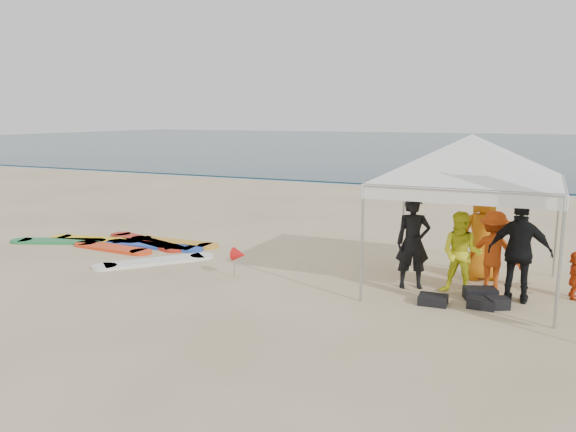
{
  "coord_description": "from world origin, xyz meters",
  "views": [
    {
      "loc": [
        4.55,
        -8.13,
        3.32
      ],
      "look_at": [
        -0.35,
        2.6,
        1.2
      ],
      "focal_mm": 35.0,
      "sensor_mm": 36.0,
      "label": 1
    }
  ],
  "objects_px": {
    "person_seated": "(576,275)",
    "canopy_tent": "(472,135)",
    "person_orange_b": "(483,235)",
    "person_black_b": "(520,252)",
    "person_black_a": "(413,243)",
    "person_yellow": "(461,254)",
    "surfboard_spread": "(129,245)",
    "person_orange_a": "(493,252)",
    "marker_pennant": "(239,255)"
  },
  "relations": [
    {
      "from": "person_black_a",
      "to": "canopy_tent",
      "type": "relative_size",
      "value": 0.4
    },
    {
      "from": "person_black_a",
      "to": "person_black_b",
      "type": "xyz_separation_m",
      "value": [
        1.92,
        -0.07,
        0.02
      ]
    },
    {
      "from": "person_seated",
      "to": "canopy_tent",
      "type": "bearing_deg",
      "value": 92.39
    },
    {
      "from": "person_seated",
      "to": "canopy_tent",
      "type": "xyz_separation_m",
      "value": [
        -1.93,
        -0.19,
        2.52
      ]
    },
    {
      "from": "person_orange_a",
      "to": "person_seated",
      "type": "distance_m",
      "value": 1.48
    },
    {
      "from": "person_orange_a",
      "to": "person_black_b",
      "type": "xyz_separation_m",
      "value": [
        0.47,
        -0.42,
        0.14
      ]
    },
    {
      "from": "person_black_b",
      "to": "person_seated",
      "type": "distance_m",
      "value": 1.25
    },
    {
      "from": "canopy_tent",
      "to": "marker_pennant",
      "type": "bearing_deg",
      "value": -164.3
    },
    {
      "from": "person_orange_a",
      "to": "person_seated",
      "type": "height_order",
      "value": "person_orange_a"
    },
    {
      "from": "person_seated",
      "to": "person_orange_a",
      "type": "bearing_deg",
      "value": 95.48
    },
    {
      "from": "person_black_a",
      "to": "person_orange_b",
      "type": "distance_m",
      "value": 1.63
    },
    {
      "from": "person_black_a",
      "to": "person_yellow",
      "type": "relative_size",
      "value": 1.14
    },
    {
      "from": "canopy_tent",
      "to": "person_orange_a",
      "type": "bearing_deg",
      "value": -3.21
    },
    {
      "from": "person_black_a",
      "to": "person_black_b",
      "type": "bearing_deg",
      "value": -25.02
    },
    {
      "from": "person_orange_b",
      "to": "person_black_b",
      "type": "bearing_deg",
      "value": 94.47
    },
    {
      "from": "person_orange_a",
      "to": "surfboard_spread",
      "type": "distance_m",
      "value": 8.83
    },
    {
      "from": "person_orange_b",
      "to": "canopy_tent",
      "type": "xyz_separation_m",
      "value": [
        -0.23,
        -0.75,
        2.02
      ]
    },
    {
      "from": "person_orange_a",
      "to": "canopy_tent",
      "type": "relative_size",
      "value": 0.35
    },
    {
      "from": "person_black_a",
      "to": "canopy_tent",
      "type": "xyz_separation_m",
      "value": [
        0.94,
        0.38,
        2.06
      ]
    },
    {
      "from": "surfboard_spread",
      "to": "person_seated",
      "type": "bearing_deg",
      "value": 0.74
    },
    {
      "from": "marker_pennant",
      "to": "surfboard_spread",
      "type": "xyz_separation_m",
      "value": [
        -3.97,
        1.28,
        -0.46
      ]
    },
    {
      "from": "person_seated",
      "to": "person_black_b",
      "type": "bearing_deg",
      "value": 120.72
    },
    {
      "from": "person_black_b",
      "to": "person_orange_b",
      "type": "xyz_separation_m",
      "value": [
        -0.75,
        1.21,
        0.02
      ]
    },
    {
      "from": "person_yellow",
      "to": "surfboard_spread",
      "type": "distance_m",
      "value": 8.32
    },
    {
      "from": "person_black_a",
      "to": "marker_pennant",
      "type": "distance_m",
      "value": 3.51
    },
    {
      "from": "person_seated",
      "to": "canopy_tent",
      "type": "distance_m",
      "value": 3.18
    },
    {
      "from": "marker_pennant",
      "to": "person_seated",
      "type": "bearing_deg",
      "value": 12.67
    },
    {
      "from": "person_yellow",
      "to": "canopy_tent",
      "type": "bearing_deg",
      "value": 92.79
    },
    {
      "from": "person_black_b",
      "to": "surfboard_spread",
      "type": "height_order",
      "value": "person_black_b"
    },
    {
      "from": "person_seated",
      "to": "marker_pennant",
      "type": "relative_size",
      "value": 1.39
    },
    {
      "from": "surfboard_spread",
      "to": "person_black_a",
      "type": "bearing_deg",
      "value": -3.46
    },
    {
      "from": "person_black_b",
      "to": "person_yellow",
      "type": "bearing_deg",
      "value": 1.47
    },
    {
      "from": "person_orange_a",
      "to": "canopy_tent",
      "type": "height_order",
      "value": "canopy_tent"
    },
    {
      "from": "person_orange_a",
      "to": "person_seated",
      "type": "xyz_separation_m",
      "value": [
        1.43,
        0.22,
        -0.34
      ]
    },
    {
      "from": "person_black_b",
      "to": "surfboard_spread",
      "type": "bearing_deg",
      "value": -1.38
    },
    {
      "from": "person_black_a",
      "to": "person_orange_a",
      "type": "distance_m",
      "value": 1.49
    },
    {
      "from": "person_yellow",
      "to": "surfboard_spread",
      "type": "relative_size",
      "value": 0.28
    },
    {
      "from": "person_black_a",
      "to": "canopy_tent",
      "type": "height_order",
      "value": "canopy_tent"
    },
    {
      "from": "surfboard_spread",
      "to": "person_yellow",
      "type": "bearing_deg",
      "value": -3.5
    },
    {
      "from": "person_seated",
      "to": "marker_pennant",
      "type": "distance_m",
      "value": 6.41
    },
    {
      "from": "person_orange_b",
      "to": "canopy_tent",
      "type": "distance_m",
      "value": 2.17
    },
    {
      "from": "marker_pennant",
      "to": "person_black_a",
      "type": "bearing_deg",
      "value": 13.78
    },
    {
      "from": "person_black_a",
      "to": "person_orange_b",
      "type": "relative_size",
      "value": 0.96
    },
    {
      "from": "person_orange_b",
      "to": "surfboard_spread",
      "type": "distance_m",
      "value": 8.6
    },
    {
      "from": "person_orange_b",
      "to": "canopy_tent",
      "type": "relative_size",
      "value": 0.42
    },
    {
      "from": "person_orange_b",
      "to": "marker_pennant",
      "type": "relative_size",
      "value": 2.95
    },
    {
      "from": "person_seated",
      "to": "surfboard_spread",
      "type": "bearing_deg",
      "value": 87.48
    },
    {
      "from": "person_orange_a",
      "to": "person_black_b",
      "type": "height_order",
      "value": "person_black_b"
    },
    {
      "from": "person_black_a",
      "to": "person_orange_a",
      "type": "relative_size",
      "value": 1.15
    },
    {
      "from": "person_yellow",
      "to": "canopy_tent",
      "type": "distance_m",
      "value": 2.22
    }
  ]
}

